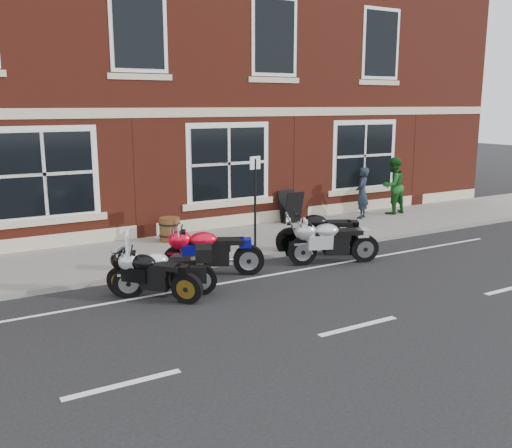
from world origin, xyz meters
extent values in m
plane|color=black|center=(0.00, 0.00, 0.00)|extent=(80.00, 80.00, 0.00)
cube|color=slate|center=(0.00, 3.00, 0.06)|extent=(30.00, 3.00, 0.12)
cube|color=slate|center=(0.00, 1.42, 0.06)|extent=(30.00, 0.16, 0.12)
cube|color=maroon|center=(0.00, 10.50, 6.00)|extent=(24.00, 12.00, 12.00)
cylinder|color=black|center=(-2.83, 0.33, 0.30)|extent=(0.61, 0.34, 0.61)
cylinder|color=black|center=(-1.57, -0.19, 0.30)|extent=(0.61, 0.34, 0.61)
cube|color=black|center=(-2.24, 0.09, 0.62)|extent=(0.79, 0.50, 0.21)
ellipsoid|color=#B3B4B8|center=(-2.38, 0.14, 0.74)|extent=(0.62, 0.52, 0.30)
cube|color=black|center=(-1.89, -0.06, 0.70)|extent=(0.57, 0.42, 0.09)
cube|color=silver|center=(-2.82, 0.32, 1.09)|extent=(0.19, 0.38, 0.43)
cylinder|color=black|center=(-1.48, 1.17, 0.33)|extent=(0.66, 0.42, 0.67)
cylinder|color=black|center=(-0.12, 0.49, 0.33)|extent=(0.66, 0.42, 0.67)
cube|color=black|center=(-0.85, 0.85, 0.69)|extent=(0.86, 0.60, 0.23)
ellipsoid|color=red|center=(-0.99, 0.92, 0.81)|extent=(0.69, 0.60, 0.33)
cube|color=black|center=(-0.47, 0.67, 0.77)|extent=(0.63, 0.50, 0.10)
cylinder|color=black|center=(-2.91, 0.48, 0.30)|extent=(0.49, 0.53, 0.60)
cylinder|color=black|center=(-2.00, -0.53, 0.30)|extent=(0.49, 0.53, 0.60)
cube|color=black|center=(-2.48, 0.01, 0.62)|extent=(0.67, 0.71, 0.21)
ellipsoid|color=black|center=(-2.58, 0.11, 0.73)|extent=(0.60, 0.62, 0.30)
cube|color=black|center=(-2.23, -0.27, 0.70)|extent=(0.53, 0.55, 0.09)
cylinder|color=black|center=(1.30, 0.53, 0.33)|extent=(0.66, 0.35, 0.66)
cylinder|color=black|center=(2.70, 0.02, 0.33)|extent=(0.66, 0.35, 0.66)
cube|color=black|center=(1.95, 0.29, 0.68)|extent=(0.86, 0.51, 0.23)
ellipsoid|color=#9C9CA1|center=(1.81, 0.34, 0.80)|extent=(0.67, 0.54, 0.33)
cube|color=black|center=(2.34, 0.15, 0.76)|extent=(0.62, 0.44, 0.10)
cylinder|color=black|center=(1.52, 1.36, 0.35)|extent=(0.69, 0.44, 0.70)
cylinder|color=black|center=(2.93, 0.64, 0.35)|extent=(0.69, 0.44, 0.70)
cube|color=black|center=(2.18, 1.02, 0.72)|extent=(0.90, 0.63, 0.24)
ellipsoid|color=black|center=(2.03, 1.10, 0.85)|extent=(0.72, 0.63, 0.35)
cube|color=black|center=(2.57, 0.83, 0.81)|extent=(0.67, 0.53, 0.11)
imported|color=black|center=(5.69, 3.61, 0.92)|extent=(0.69, 0.66, 1.59)
imported|color=#164E18|center=(7.05, 3.71, 1.04)|extent=(0.95, 0.77, 1.83)
cylinder|color=#432A11|center=(-0.62, 3.79, 0.43)|extent=(0.53, 0.53, 0.62)
cylinder|color=black|center=(-0.62, 3.79, 0.28)|extent=(0.56, 0.56, 0.04)
cylinder|color=black|center=(-0.62, 3.79, 0.58)|extent=(0.56, 0.56, 0.04)
cylinder|color=black|center=(1.03, 2.20, 1.22)|extent=(0.06, 0.06, 2.19)
cube|color=silver|center=(1.03, 2.20, 2.21)|extent=(0.32, 0.08, 0.32)
camera|label=1|loc=(-5.96, -9.85, 3.62)|focal=40.00mm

